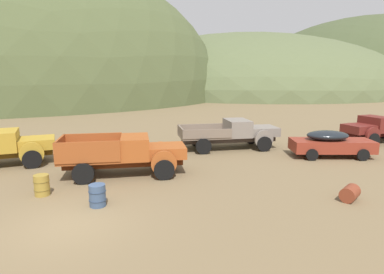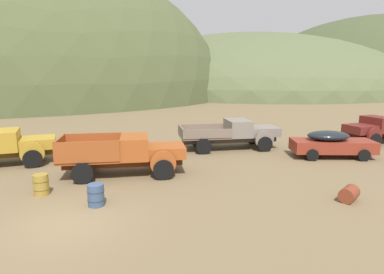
{
  "view_description": "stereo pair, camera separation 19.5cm",
  "coord_description": "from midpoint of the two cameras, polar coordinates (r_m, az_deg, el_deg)",
  "views": [
    {
      "loc": [
        1.48,
        -10.78,
        4.91
      ],
      "look_at": [
        5.87,
        6.7,
        1.37
      ],
      "focal_mm": 30.87,
      "sensor_mm": 36.0,
      "label": 1
    },
    {
      "loc": [
        1.67,
        -10.83,
        4.91
      ],
      "look_at": [
        5.87,
        6.7,
        1.37
      ],
      "focal_mm": 30.87,
      "sensor_mm": 36.0,
      "label": 2
    }
  ],
  "objects": [
    {
      "name": "car_rust_red",
      "position": [
        21.07,
        23.7,
        -1.04
      ],
      "size": [
        5.16,
        2.89,
        1.57
      ],
      "rotation": [
        0.0,
        0.0,
        -0.26
      ],
      "color": "maroon",
      "rests_on": "ground"
    },
    {
      "name": "ground_plane",
      "position": [
        11.97,
        -20.38,
        -13.84
      ],
      "size": [
        300.0,
        300.0,
        0.0
      ],
      "primitive_type": "plane",
      "color": "brown"
    },
    {
      "name": "truck_oxide_orange",
      "position": [
        16.28,
        -10.06,
        -2.9
      ],
      "size": [
        6.05,
        2.79,
        1.91
      ],
      "rotation": [
        0.0,
        0.0,
        -0.08
      ],
      "color": "#51220D",
      "rests_on": "ground"
    },
    {
      "name": "truck_oxblood",
      "position": [
        26.51,
        29.48,
        1.15
      ],
      "size": [
        5.93,
        2.9,
        1.89
      ],
      "rotation": [
        0.0,
        0.0,
        3.28
      ],
      "color": "black",
      "rests_on": "ground"
    },
    {
      "name": "truck_primer_gray",
      "position": [
        21.7,
        7.97,
        0.62
      ],
      "size": [
        6.53,
        2.88,
        1.89
      ],
      "rotation": [
        0.0,
        0.0,
        -0.06
      ],
      "color": "#3D322D",
      "rests_on": "ground"
    },
    {
      "name": "hill_far_left",
      "position": [
        123.44,
        28.05,
        7.53
      ],
      "size": [
        74.21,
        89.19,
        44.21
      ],
      "primitive_type": "ellipsoid",
      "color": "#424C2D",
      "rests_on": "ground"
    },
    {
      "name": "hill_far_right",
      "position": [
        96.24,
        9.12,
        8.04
      ],
      "size": [
        81.62,
        87.45,
        30.37
      ],
      "primitive_type": "ellipsoid",
      "color": "#56603D",
      "rests_on": "ground"
    },
    {
      "name": "truck_mustard",
      "position": [
        20.22,
        -29.44,
        -1.51
      ],
      "size": [
        6.24,
        3.15,
        1.89
      ],
      "rotation": [
        0.0,
        0.0,
        0.15
      ],
      "color": "#593D12",
      "rests_on": "ground"
    },
    {
      "name": "oil_drum_foreground",
      "position": [
        14.32,
        25.85,
        -8.84
      ],
      "size": [
        1.02,
        0.96,
        0.59
      ],
      "color": "brown",
      "rests_on": "ground"
    },
    {
      "name": "hill_distant",
      "position": [
        72.43,
        -27.28,
        5.99
      ],
      "size": [
        79.25,
        63.42,
        53.21
      ],
      "primitive_type": "ellipsoid",
      "color": "#4C5633",
      "rests_on": "ground"
    },
    {
      "name": "oil_drum_by_truck",
      "position": [
        12.95,
        -15.86,
        -9.61
      ],
      "size": [
        0.65,
        0.65,
        0.84
      ],
      "color": "#384C6B",
      "rests_on": "ground"
    },
    {
      "name": "oil_drum_spare",
      "position": [
        14.81,
        -24.28,
        -7.51
      ],
      "size": [
        0.63,
        0.63,
        0.86
      ],
      "color": "olive",
      "rests_on": "ground"
    },
    {
      "name": "bush_between_trucks",
      "position": [
        22.9,
        -15.34,
        -1.16
      ],
      "size": [
        0.71,
        0.74,
        0.78
      ],
      "color": "#3D702D",
      "rests_on": "ground"
    }
  ]
}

